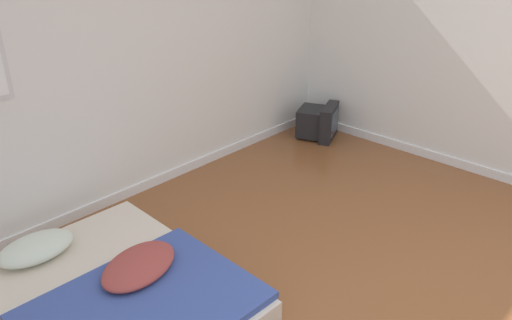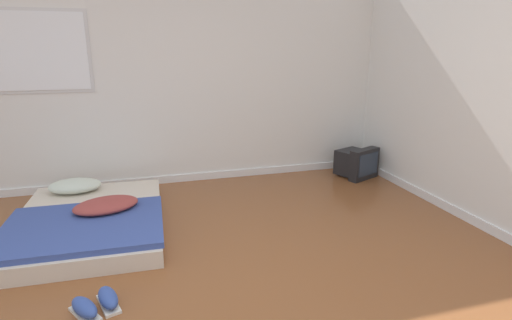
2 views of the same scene
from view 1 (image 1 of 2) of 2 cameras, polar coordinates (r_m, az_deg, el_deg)
wall_back at (r=4.22m, az=-17.19°, el=11.25°), size 7.74×0.08×2.60m
mattress_bed at (r=3.44m, az=-15.60°, el=-14.22°), size 1.33×1.78×0.29m
crt_tv at (r=5.76m, az=7.18°, el=4.35°), size 0.53×0.53×0.39m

